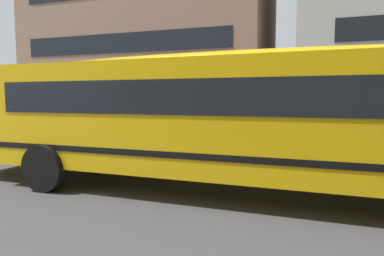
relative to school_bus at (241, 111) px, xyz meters
name	(u,v)px	position (x,y,z in m)	size (l,w,h in m)	color
sidewalk_far	(359,145)	(3.51, 8.76, -1.73)	(120.00, 3.00, 0.01)	gray
school_bus	(241,111)	(0.00, 0.00, 0.00)	(13.10, 3.30, 2.92)	yellow
parked_car_green_by_lamppost	(92,123)	(-7.98, 6.20, -0.89)	(3.99, 2.05, 1.64)	#236038
apartment_block_far_left	(160,10)	(-8.72, 15.81, 6.52)	(15.28, 11.15, 16.50)	#93705B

